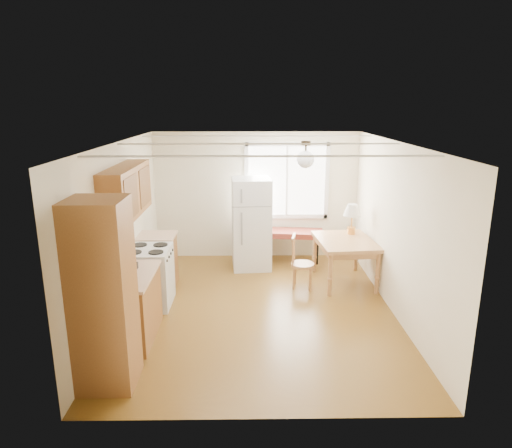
{
  "coord_description": "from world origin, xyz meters",
  "views": [
    {
      "loc": [
        -0.14,
        -6.37,
        3.04
      ],
      "look_at": [
        -0.03,
        0.7,
        1.15
      ],
      "focal_mm": 32.0,
      "sensor_mm": 36.0,
      "label": 1
    }
  ],
  "objects_px": {
    "bench": "(287,234)",
    "chair": "(298,258)",
    "refrigerator": "(251,224)",
    "dining_table": "(345,245)"
  },
  "relations": [
    {
      "from": "dining_table",
      "to": "chair",
      "type": "height_order",
      "value": "chair"
    },
    {
      "from": "bench",
      "to": "refrigerator",
      "type": "bearing_deg",
      "value": -149.6
    },
    {
      "from": "bench",
      "to": "chair",
      "type": "height_order",
      "value": "chair"
    },
    {
      "from": "refrigerator",
      "to": "dining_table",
      "type": "xyz_separation_m",
      "value": [
        1.6,
        -0.8,
        -0.18
      ]
    },
    {
      "from": "refrigerator",
      "to": "chair",
      "type": "xyz_separation_m",
      "value": [
        0.77,
        -0.99,
        -0.35
      ]
    },
    {
      "from": "bench",
      "to": "chair",
      "type": "relative_size",
      "value": 1.6
    },
    {
      "from": "bench",
      "to": "dining_table",
      "type": "relative_size",
      "value": 1.08
    },
    {
      "from": "dining_table",
      "to": "chair",
      "type": "xyz_separation_m",
      "value": [
        -0.83,
        -0.19,
        -0.16
      ]
    },
    {
      "from": "bench",
      "to": "chair",
      "type": "bearing_deg",
      "value": -79.44
    },
    {
      "from": "refrigerator",
      "to": "dining_table",
      "type": "bearing_deg",
      "value": -30.94
    }
  ]
}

